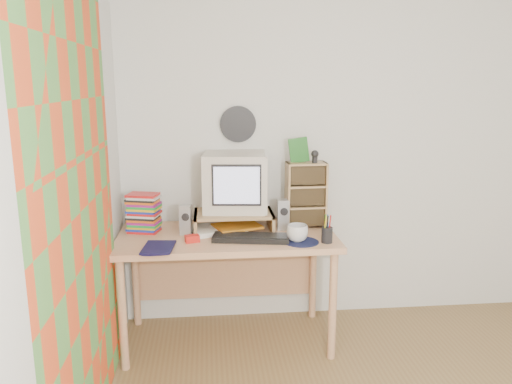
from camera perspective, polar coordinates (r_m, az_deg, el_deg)
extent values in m
plane|color=silver|center=(3.68, 12.59, 4.92)|extent=(3.50, 0.00, 3.50)
plane|color=silver|center=(1.88, -24.23, -2.96)|extent=(0.00, 3.50, 3.50)
plane|color=#DE491F|center=(2.34, -19.44, -2.22)|extent=(0.00, 2.20, 2.20)
cylinder|color=black|center=(3.47, -2.07, 7.75)|extent=(0.25, 0.02, 0.25)
cube|color=tan|center=(3.25, -3.35, -5.17)|extent=(1.40, 0.70, 0.04)
cube|color=tan|center=(3.68, -3.49, -8.89)|extent=(1.33, 0.02, 0.41)
cylinder|color=tan|center=(3.16, -15.03, -13.44)|extent=(0.05, 0.05, 0.71)
cylinder|color=tan|center=(3.21, 8.75, -12.74)|extent=(0.05, 0.05, 0.71)
cylinder|color=tan|center=(3.69, -13.59, -9.53)|extent=(0.05, 0.05, 0.71)
cylinder|color=tan|center=(3.73, 6.54, -9.01)|extent=(0.05, 0.05, 0.71)
cube|color=tan|center=(3.32, -6.89, -3.41)|extent=(0.02, 0.30, 0.12)
cube|color=tan|center=(3.35, 1.71, -3.21)|extent=(0.02, 0.30, 0.12)
cube|color=tan|center=(3.31, -2.58, -2.49)|extent=(0.52, 0.30, 0.02)
cube|color=beige|center=(3.32, -2.39, 1.11)|extent=(0.44, 0.44, 0.38)
cube|color=#A0A1A5|center=(3.25, -8.03, -3.17)|extent=(0.08, 0.08, 0.19)
cube|color=#A0A1A5|center=(3.33, 3.12, -2.58)|extent=(0.08, 0.08, 0.20)
cube|color=black|center=(3.11, -0.58, -5.27)|extent=(0.49, 0.24, 0.03)
cube|color=tan|center=(3.37, 5.71, -0.33)|extent=(0.27, 0.15, 0.44)
imported|color=silver|center=(3.09, 4.74, -4.72)|extent=(0.14, 0.14, 0.11)
imported|color=#110F37|center=(3.02, -12.74, -6.04)|extent=(0.23, 0.18, 0.04)
cylinder|color=#101837|center=(3.10, 5.19, -5.69)|extent=(0.24, 0.24, 0.00)
cube|color=red|center=(3.11, -7.30, -5.31)|extent=(0.10, 0.07, 0.04)
cube|color=#1B5E1B|center=(3.33, 4.91, 4.80)|extent=(0.13, 0.03, 0.16)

